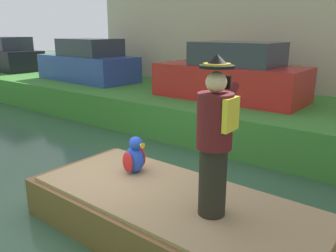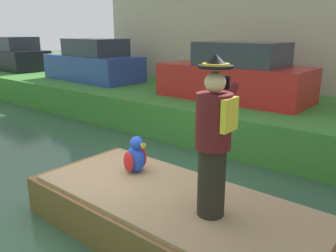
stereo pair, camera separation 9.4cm
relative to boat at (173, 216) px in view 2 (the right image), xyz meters
name	(u,v)px [view 2 (the right image)]	position (x,y,z in m)	size (l,w,h in m)	color
ground_plane	(102,209)	(0.00, 1.46, -0.40)	(80.00, 80.00, 0.00)	#4C4742
canal_water	(102,206)	(0.00, 1.46, -0.35)	(6.10, 48.00, 0.10)	#33513D
grass_bank_far	(294,99)	(8.65, 1.46, 0.10)	(11.20, 48.00, 1.01)	#38752D
boat	(173,216)	(0.00, 0.00, 0.00)	(1.88, 4.23, 0.61)	brown
person_pirate	(214,139)	(-0.09, -0.64, 1.23)	(0.61, 0.42, 1.85)	black
parrot_plush	(135,157)	(0.26, 0.92, 0.55)	(0.36, 0.35, 0.57)	blue
parked_car_red	(235,76)	(5.00, 1.83, 1.23)	(1.73, 4.01, 1.50)	red
parked_car_blue	(93,63)	(5.00, 7.66, 1.23)	(1.93, 4.09, 1.50)	#2D4293
parked_car_dark	(13,56)	(5.00, 13.51, 1.23)	(1.82, 4.05, 1.50)	black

